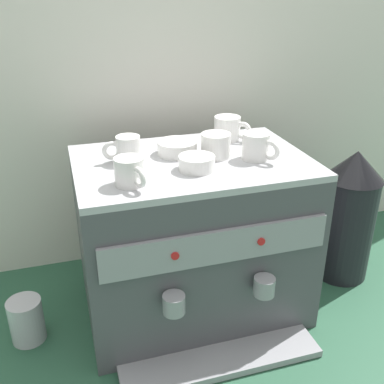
# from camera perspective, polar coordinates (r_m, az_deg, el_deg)

# --- Properties ---
(ground_plane) EXTENTS (4.00, 4.00, 0.00)m
(ground_plane) POSITION_cam_1_polar(r_m,az_deg,el_deg) (1.48, 0.00, -13.64)
(ground_plane) COLOR #28563D
(tiled_backsplash_wall) EXTENTS (2.80, 0.03, 1.05)m
(tiled_backsplash_wall) POSITION_cam_1_polar(r_m,az_deg,el_deg) (1.56, -4.02, 10.19)
(tiled_backsplash_wall) COLOR silver
(tiled_backsplash_wall) RESTS_ON ground_plane
(espresso_machine) EXTENTS (0.63, 0.53, 0.48)m
(espresso_machine) POSITION_cam_1_polar(r_m,az_deg,el_deg) (1.34, 0.05, -5.72)
(espresso_machine) COLOR #4C4C51
(espresso_machine) RESTS_ON ground_plane
(ceramic_cup_0) EXTENTS (0.10, 0.10, 0.07)m
(ceramic_cup_0) POSITION_cam_1_polar(r_m,az_deg,el_deg) (1.39, 4.58, 7.94)
(ceramic_cup_0) COLOR white
(ceramic_cup_0) RESTS_ON espresso_machine
(ceramic_cup_1) EXTENTS (0.10, 0.06, 0.07)m
(ceramic_cup_1) POSITION_cam_1_polar(r_m,az_deg,el_deg) (1.22, -8.14, 5.32)
(ceramic_cup_1) COLOR white
(ceramic_cup_1) RESTS_ON espresso_machine
(ceramic_cup_2) EXTENTS (0.07, 0.11, 0.07)m
(ceramic_cup_2) POSITION_cam_1_polar(r_m,az_deg,el_deg) (1.08, -7.74, 2.51)
(ceramic_cup_2) COLOR white
(ceramic_cup_2) RESTS_ON espresso_machine
(ceramic_cup_3) EXTENTS (0.08, 0.11, 0.07)m
(ceramic_cup_3) POSITION_cam_1_polar(r_m,az_deg,el_deg) (1.24, 8.12, 5.63)
(ceramic_cup_3) COLOR white
(ceramic_cup_3) RESTS_ON espresso_machine
(ceramic_cup_4) EXTENTS (0.08, 0.12, 0.07)m
(ceramic_cup_4) POSITION_cam_1_polar(r_m,az_deg,el_deg) (1.25, 3.04, 5.84)
(ceramic_cup_4) COLOR white
(ceramic_cup_4) RESTS_ON espresso_machine
(ceramic_bowl_0) EXTENTS (0.11, 0.11, 0.04)m
(ceramic_bowl_0) POSITION_cam_1_polar(r_m,az_deg,el_deg) (1.27, -1.85, 5.51)
(ceramic_bowl_0) COLOR white
(ceramic_bowl_0) RESTS_ON espresso_machine
(ceramic_bowl_1) EXTENTS (0.09, 0.09, 0.04)m
(ceramic_bowl_1) POSITION_cam_1_polar(r_m,az_deg,el_deg) (1.16, 0.59, 3.61)
(ceramic_bowl_1) COLOR white
(ceramic_bowl_1) RESTS_ON espresso_machine
(coffee_grinder) EXTENTS (0.18, 0.18, 0.45)m
(coffee_grinder) POSITION_cam_1_polar(r_m,az_deg,el_deg) (1.58, 18.92, -2.68)
(coffee_grinder) COLOR black
(coffee_grinder) RESTS_ON ground_plane
(milk_pitcher) EXTENTS (0.09, 0.09, 0.13)m
(milk_pitcher) POSITION_cam_1_polar(r_m,az_deg,el_deg) (1.40, -19.96, -14.82)
(milk_pitcher) COLOR #B7B7BC
(milk_pitcher) RESTS_ON ground_plane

